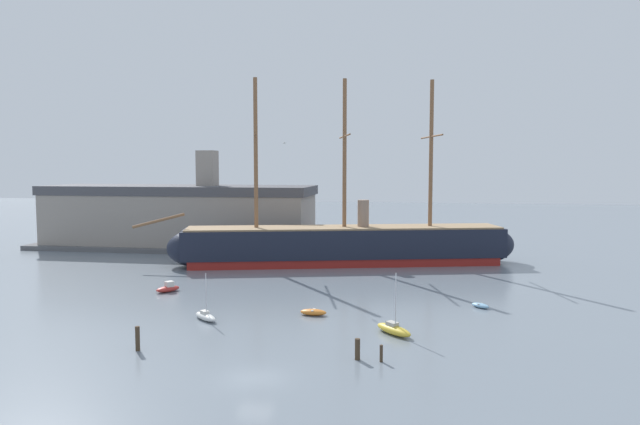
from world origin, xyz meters
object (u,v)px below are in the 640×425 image
at_px(sailboat_foreground_right, 394,329).
at_px(mooring_piling_nearest, 381,353).
at_px(dockside_warehouse_left, 180,217).
at_px(motorboat_mid_left, 168,288).
at_px(mooring_piling_left_pair, 138,339).
at_px(dinghy_near_centre, 313,312).
at_px(mooring_piling_right_pair, 357,349).
at_px(dinghy_mid_right, 480,305).
at_px(seagull_in_flight, 284,143).
at_px(tall_ship, 344,244).
at_px(sailboat_foreground_left, 205,316).
at_px(sailboat_far_left, 184,249).

xyz_separation_m(sailboat_foreground_right, mooring_piling_nearest, (-0.66, -7.48, 0.19)).
bearing_deg(sailboat_foreground_right, dockside_warehouse_left, 130.10).
bearing_deg(mooring_piling_nearest, dockside_warehouse_left, 125.67).
height_order(motorboat_mid_left, mooring_piling_left_pair, mooring_piling_left_pair).
height_order(dinghy_near_centre, dockside_warehouse_left, dockside_warehouse_left).
xyz_separation_m(motorboat_mid_left, mooring_piling_right_pair, (24.74, -20.26, 0.39)).
height_order(dinghy_mid_right, seagull_in_flight, seagull_in_flight).
relative_size(mooring_piling_nearest, mooring_piling_right_pair, 0.80).
bearing_deg(seagull_in_flight, mooring_piling_nearest, -63.66).
bearing_deg(mooring_piling_nearest, dinghy_near_centre, 120.78).
relative_size(motorboat_mid_left, mooring_piling_right_pair, 1.89).
bearing_deg(mooring_piling_nearest, motorboat_mid_left, 142.42).
height_order(tall_ship, dinghy_near_centre, tall_ship).
xyz_separation_m(sailboat_foreground_left, mooring_piling_nearest, (17.66, -9.23, 0.27)).
bearing_deg(dinghy_mid_right, mooring_piling_left_pair, -146.49).
distance_m(sailboat_foreground_right, dinghy_mid_right, 14.18).
xyz_separation_m(sailboat_far_left, mooring_piling_nearest, (37.62, -51.45, 0.22)).
bearing_deg(sailboat_foreground_left, mooring_piling_nearest, -27.61).
xyz_separation_m(sailboat_foreground_left, motorboat_mid_left, (-8.93, 11.23, 0.05)).
bearing_deg(dinghy_near_centre, dinghy_mid_right, 19.36).
height_order(sailboat_far_left, mooring_piling_left_pair, sailboat_far_left).
xyz_separation_m(mooring_piling_nearest, seagull_in_flight, (-14.22, 28.72, 17.23)).
bearing_deg(motorboat_mid_left, tall_ship, 50.99).
xyz_separation_m(dinghy_mid_right, mooring_piling_right_pair, (-11.20, -18.48, 0.58)).
height_order(mooring_piling_left_pair, seagull_in_flight, seagull_in_flight).
bearing_deg(mooring_piling_nearest, seagull_in_flight, 116.34).
bearing_deg(dinghy_mid_right, dinghy_near_centre, -160.64).
xyz_separation_m(dinghy_mid_right, mooring_piling_left_pair, (-29.08, -19.26, 0.76)).
xyz_separation_m(dinghy_near_centre, mooring_piling_left_pair, (-12.15, -13.31, 0.69)).
height_order(dockside_warehouse_left, seagull_in_flight, seagull_in_flight).
height_order(dinghy_near_centre, mooring_piling_right_pair, mooring_piling_right_pair).
relative_size(mooring_piling_left_pair, seagull_in_flight, 1.69).
relative_size(sailboat_foreground_left, mooring_piling_nearest, 3.50).
relative_size(dinghy_near_centre, mooring_piling_nearest, 2.08).
relative_size(sailboat_foreground_right, dinghy_mid_right, 2.59).
height_order(dinghy_near_centre, sailboat_far_left, sailboat_far_left).
height_order(dinghy_near_centre, dinghy_mid_right, dinghy_near_centre).
height_order(sailboat_far_left, mooring_piling_right_pair, sailboat_far_left).
bearing_deg(dockside_warehouse_left, dinghy_near_centre, -52.99).
xyz_separation_m(sailboat_foreground_left, dinghy_mid_right, (27.01, 9.45, -0.14)).
bearing_deg(dockside_warehouse_left, seagull_in_flight, -46.42).
relative_size(sailboat_foreground_left, mooring_piling_right_pair, 2.79).
bearing_deg(motorboat_mid_left, sailboat_far_left, 109.59).
bearing_deg(dinghy_near_centre, dockside_warehouse_left, 127.01).
bearing_deg(mooring_piling_left_pair, dinghy_mid_right, 33.51).
relative_size(dinghy_mid_right, sailboat_far_left, 0.41).
distance_m(sailboat_foreground_left, dinghy_mid_right, 28.61).
bearing_deg(sailboat_foreground_left, sailboat_far_left, 115.31).
bearing_deg(dockside_warehouse_left, motorboat_mid_left, -69.00).
height_order(motorboat_mid_left, dinghy_mid_right, motorboat_mid_left).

